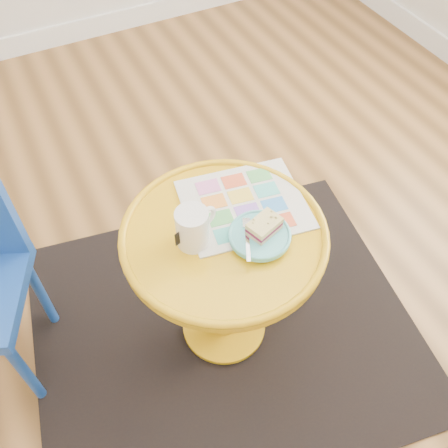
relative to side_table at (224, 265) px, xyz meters
name	(u,v)px	position (x,y,z in m)	size (l,w,h in m)	color
floor	(185,321)	(-0.11, 0.08, -0.39)	(4.00, 4.00, 0.00)	brown
rug	(224,326)	(0.00, 0.00, -0.38)	(1.30, 1.10, 0.01)	black
side_table	(224,265)	(0.00, 0.00, 0.00)	(0.57, 0.57, 0.54)	gold
newspaper	(244,204)	(0.10, 0.07, 0.16)	(0.34, 0.29, 0.01)	silver
mug	(193,227)	(-0.08, 0.01, 0.21)	(0.12, 0.09, 0.12)	white
plate	(260,236)	(0.07, -0.06, 0.17)	(0.17, 0.17, 0.02)	#5CC0C2
cake_slice	(264,226)	(0.09, -0.06, 0.20)	(0.10, 0.08, 0.04)	#D3BC8C
fork	(247,238)	(0.04, -0.06, 0.18)	(0.08, 0.14, 0.00)	silver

